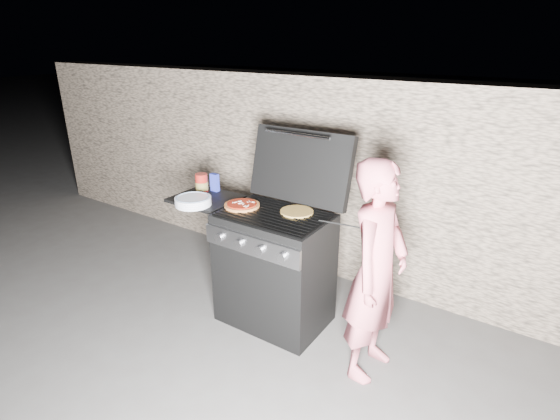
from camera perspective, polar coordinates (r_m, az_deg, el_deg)
The scene contains 10 objects.
ground at distance 3.61m, azimuth -0.68°, elevation -13.96°, with size 50.00×50.00×0.00m, color #43413E.
stone_wall at distance 4.03m, azimuth 7.74°, elevation 4.09°, with size 8.00×0.35×1.80m, color tan.
gas_grill at distance 3.50m, azimuth -4.12°, elevation -6.52°, with size 1.34×0.79×0.91m, color black, non-canonical shape.
pizza_topped at distance 3.31m, azimuth -4.99°, elevation 0.71°, with size 0.27×0.27×0.03m, color #E2975F, non-canonical shape.
pizza_plain at distance 3.19m, azimuth 2.21°, elevation -0.21°, with size 0.24×0.24×0.01m, color #E6BA58.
sauce_jar at distance 3.67m, azimuth -10.20°, elevation 3.49°, with size 0.10×0.10×0.16m, color #A41E16.
blue_carton at distance 3.68m, azimuth -8.52°, elevation 3.58°, with size 0.07×0.04×0.15m, color #232FA6.
plate_stack at distance 3.41m, azimuth -11.28°, elevation 1.14°, with size 0.28×0.28×0.06m, color white.
person at distance 2.83m, azimuth 12.49°, elevation -7.97°, with size 0.53×0.35×1.47m, color #D26372.
tongs at distance 2.91m, azimuth 7.88°, elevation -1.95°, with size 0.01×0.01×0.39m, color black.
Camera 1 is at (1.66, -2.42, 2.11)m, focal length 28.00 mm.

